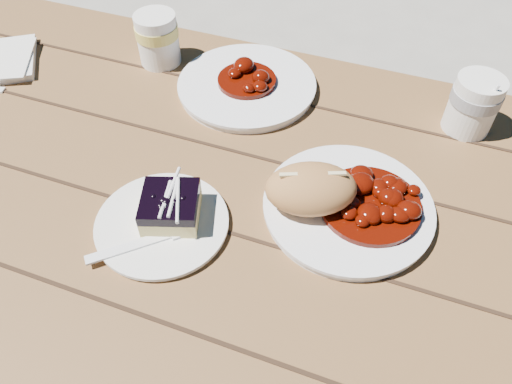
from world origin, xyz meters
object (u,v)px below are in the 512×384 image
(picnic_table, at_px, (222,244))
(dessert_plate, at_px, (162,224))
(main_plate, at_px, (348,208))
(coffee_cup, at_px, (473,105))
(blueberry_cake, at_px, (171,207))
(bread_roll, at_px, (311,189))
(second_plate, at_px, (247,86))
(second_cup, at_px, (158,39))

(picnic_table, relative_size, dessert_plate, 10.59)
(main_plate, distance_m, coffee_cup, 0.30)
(main_plate, xyz_separation_m, coffee_cup, (0.15, 0.26, 0.04))
(main_plate, bearing_deg, blueberry_cake, -155.78)
(picnic_table, xyz_separation_m, bread_roll, (0.15, -0.00, 0.21))
(dessert_plate, bearing_deg, blueberry_cake, 56.31)
(dessert_plate, height_order, coffee_cup, coffee_cup)
(coffee_cup, bearing_deg, second_plate, -175.41)
(blueberry_cake, bearing_deg, second_cup, 101.11)
(main_plate, height_order, bread_roll, bread_roll)
(main_plate, bearing_deg, second_cup, 150.30)
(blueberry_cake, bearing_deg, picnic_table, 51.26)
(coffee_cup, bearing_deg, main_plate, -120.03)
(second_cup, bearing_deg, bread_roll, -35.09)
(picnic_table, xyz_separation_m, main_plate, (0.21, 0.02, 0.17))
(dessert_plate, height_order, second_plate, second_plate)
(blueberry_cake, bearing_deg, second_plate, 73.08)
(picnic_table, distance_m, bread_roll, 0.26)
(main_plate, height_order, second_cup, second_cup)
(bread_roll, xyz_separation_m, blueberry_cake, (-0.18, -0.09, -0.02))
(blueberry_cake, height_order, second_plate, blueberry_cake)
(coffee_cup, bearing_deg, bread_roll, -126.30)
(dessert_plate, bearing_deg, second_cup, 117.62)
(picnic_table, bearing_deg, blueberry_cake, -110.05)
(coffee_cup, height_order, second_plate, coffee_cup)
(blueberry_cake, height_order, coffee_cup, coffee_cup)
(blueberry_cake, bearing_deg, coffee_cup, 24.63)
(main_plate, bearing_deg, bread_roll, -160.02)
(main_plate, bearing_deg, dessert_plate, -153.79)
(main_plate, bearing_deg, coffee_cup, 59.97)
(picnic_table, distance_m, coffee_cup, 0.50)
(picnic_table, relative_size, coffee_cup, 19.91)
(bread_roll, distance_m, blueberry_cake, 0.20)
(dessert_plate, distance_m, coffee_cup, 0.55)
(main_plate, bearing_deg, picnic_table, -174.72)
(bread_roll, bearing_deg, dessert_plate, -152.13)
(coffee_cup, xyz_separation_m, second_cup, (-0.59, -0.00, 0.00))
(coffee_cup, xyz_separation_m, second_plate, (-0.40, -0.03, -0.04))
(coffee_cup, distance_m, second_cup, 0.59)
(main_plate, relative_size, second_cup, 2.47)
(dessert_plate, distance_m, second_cup, 0.43)
(main_plate, relative_size, second_plate, 0.98)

